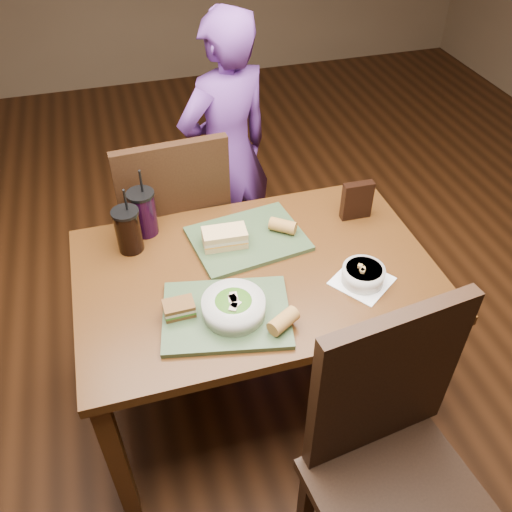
# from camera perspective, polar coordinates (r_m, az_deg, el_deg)

# --- Properties ---
(ground) EXTENTS (6.00, 6.00, 0.00)m
(ground) POSITION_cam_1_polar(r_m,az_deg,el_deg) (2.55, 0.00, -13.95)
(ground) COLOR #381C0B
(ground) RESTS_ON ground
(dining_table) EXTENTS (1.30, 0.85, 0.75)m
(dining_table) POSITION_cam_1_polar(r_m,az_deg,el_deg) (2.04, 0.00, -3.38)
(dining_table) COLOR #48280E
(dining_table) RESTS_ON ground
(chair_near) EXTENTS (0.53, 0.53, 1.10)m
(chair_near) POSITION_cam_1_polar(r_m,az_deg,el_deg) (1.74, 14.17, -19.69)
(chair_near) COLOR black
(chair_near) RESTS_ON ground
(chair_far) EXTENTS (0.48, 0.48, 1.06)m
(chair_far) POSITION_cam_1_polar(r_m,az_deg,el_deg) (2.47, -8.43, 3.29)
(chair_far) COLOR black
(chair_far) RESTS_ON ground
(diner) EXTENTS (0.60, 0.50, 1.41)m
(diner) POSITION_cam_1_polar(r_m,az_deg,el_deg) (2.72, -3.09, 10.66)
(diner) COLOR #5E2D7D
(diner) RESTS_ON ground
(tray_near) EXTENTS (0.47, 0.40, 0.02)m
(tray_near) POSITION_cam_1_polar(r_m,az_deg,el_deg) (1.81, -3.13, -6.16)
(tray_near) COLOR #324729
(tray_near) RESTS_ON dining_table
(tray_far) EXTENTS (0.46, 0.38, 0.02)m
(tray_far) POSITION_cam_1_polar(r_m,az_deg,el_deg) (2.10, -0.87, 1.83)
(tray_far) COLOR #324729
(tray_far) RESTS_ON dining_table
(salad_bowl) EXTENTS (0.21, 0.21, 0.07)m
(salad_bowl) POSITION_cam_1_polar(r_m,az_deg,el_deg) (1.78, -2.38, -5.28)
(salad_bowl) COLOR silver
(salad_bowl) RESTS_ON tray_near
(soup_bowl) EXTENTS (0.25, 0.25, 0.07)m
(soup_bowl) POSITION_cam_1_polar(r_m,az_deg,el_deg) (1.95, 11.21, -1.93)
(soup_bowl) COLOR white
(soup_bowl) RESTS_ON dining_table
(sandwich_near) EXTENTS (0.10, 0.07, 0.05)m
(sandwich_near) POSITION_cam_1_polar(r_m,az_deg,el_deg) (1.80, -8.11, -5.48)
(sandwich_near) COLOR #593819
(sandwich_near) RESTS_ON tray_near
(sandwich_far) EXTENTS (0.17, 0.10, 0.07)m
(sandwich_far) POSITION_cam_1_polar(r_m,az_deg,el_deg) (2.04, -3.31, 1.96)
(sandwich_far) COLOR tan
(sandwich_far) RESTS_ON tray_far
(baguette_near) EXTENTS (0.12, 0.10, 0.05)m
(baguette_near) POSITION_cam_1_polar(r_m,az_deg,el_deg) (1.75, 2.90, -6.85)
(baguette_near) COLOR #AD7533
(baguette_near) RESTS_ON tray_near
(baguette_far) EXTENTS (0.11, 0.10, 0.05)m
(baguette_far) POSITION_cam_1_polar(r_m,az_deg,el_deg) (2.11, 2.84, 3.19)
(baguette_far) COLOR #AD7533
(baguette_far) RESTS_ON tray_far
(cup_cola) EXTENTS (0.10, 0.10, 0.28)m
(cup_cola) POSITION_cam_1_polar(r_m,az_deg,el_deg) (2.06, -13.30, 2.67)
(cup_cola) COLOR black
(cup_cola) RESTS_ON dining_table
(cup_berry) EXTENTS (0.11, 0.11, 0.29)m
(cup_berry) POSITION_cam_1_polar(r_m,az_deg,el_deg) (2.13, -11.79, 4.50)
(cup_berry) COLOR black
(cup_berry) RESTS_ON dining_table
(chip_bag) EXTENTS (0.12, 0.04, 0.16)m
(chip_bag) POSITION_cam_1_polar(r_m,az_deg,el_deg) (2.21, 10.57, 5.77)
(chip_bag) COLOR black
(chip_bag) RESTS_ON dining_table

